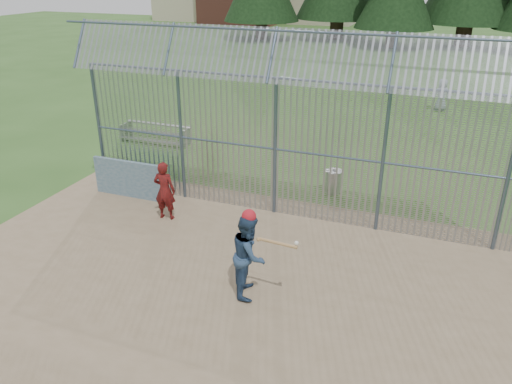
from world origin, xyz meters
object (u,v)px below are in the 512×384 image
at_px(trash_can, 333,181).
at_px(onlooker, 165,191).
at_px(batter, 249,255).
at_px(bleacher, 155,133).
at_px(dugout_wall, 130,179).

bearing_deg(trash_can, onlooker, -138.93).
bearing_deg(trash_can, batter, -94.73).
bearing_deg(trash_can, bleacher, 164.07).
xyz_separation_m(trash_can, bleacher, (-8.04, 2.29, 0.03)).
xyz_separation_m(batter, bleacher, (-7.54, 8.38, -0.57)).
bearing_deg(dugout_wall, onlooker, -26.18).
bearing_deg(batter, onlooker, 39.77).
bearing_deg(batter, dugout_wall, 42.52).
relative_size(dugout_wall, onlooker, 1.44).
height_order(dugout_wall, onlooker, onlooker).
bearing_deg(bleacher, batter, -48.01).
relative_size(dugout_wall, trash_can, 3.05).
distance_m(batter, onlooker, 4.39).
height_order(dugout_wall, bleacher, dugout_wall).
height_order(batter, onlooker, batter).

